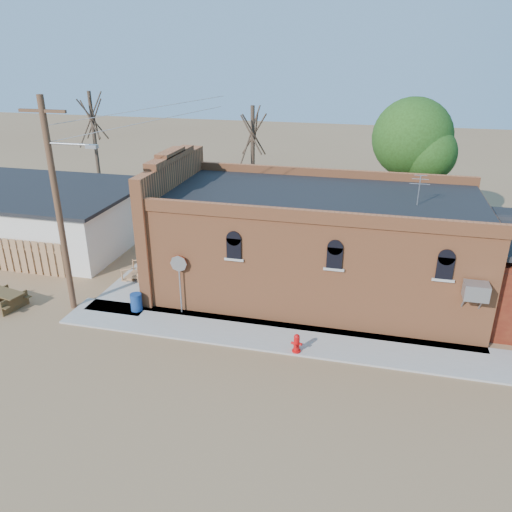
% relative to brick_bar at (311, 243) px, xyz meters
% --- Properties ---
extents(ground, '(120.00, 120.00, 0.00)m').
position_rel_brick_bar_xyz_m(ground, '(-1.64, -5.49, -2.34)').
color(ground, brown).
rests_on(ground, ground).
extents(sidewalk_south, '(19.00, 2.20, 0.08)m').
position_rel_brick_bar_xyz_m(sidewalk_south, '(-0.14, -4.59, -2.30)').
color(sidewalk_south, '#9E9991').
rests_on(sidewalk_south, ground).
extents(sidewalk_west, '(2.60, 10.00, 0.08)m').
position_rel_brick_bar_xyz_m(sidewalk_west, '(-7.94, 0.51, -2.30)').
color(sidewalk_west, '#9E9991').
rests_on(sidewalk_west, ground).
extents(brick_bar, '(16.40, 7.97, 6.30)m').
position_rel_brick_bar_xyz_m(brick_bar, '(0.00, 0.00, 0.00)').
color(brick_bar, '#C0683A').
rests_on(brick_bar, ground).
extents(wood_fence, '(5.20, 0.10, 1.80)m').
position_rel_brick_bar_xyz_m(wood_fence, '(-14.44, -1.69, -1.44)').
color(wood_fence, '#A87A4C').
rests_on(wood_fence, ground).
extents(utility_pole, '(3.12, 0.26, 9.00)m').
position_rel_brick_bar_xyz_m(utility_pole, '(-9.79, -4.29, 2.43)').
color(utility_pole, '#543421').
rests_on(utility_pole, ground).
extents(tree_bare_near, '(2.80, 2.80, 7.65)m').
position_rel_brick_bar_xyz_m(tree_bare_near, '(-4.64, 7.51, 3.62)').
color(tree_bare_near, '#4D392C').
rests_on(tree_bare_near, ground).
extents(tree_bare_far, '(2.80, 2.80, 8.16)m').
position_rel_brick_bar_xyz_m(tree_bare_far, '(-15.64, 8.51, 4.02)').
color(tree_bare_far, '#4D392C').
rests_on(tree_bare_far, ground).
extents(tree_leafy, '(4.40, 4.40, 8.15)m').
position_rel_brick_bar_xyz_m(tree_leafy, '(4.36, 8.01, 3.59)').
color(tree_leafy, '#4D392C').
rests_on(tree_leafy, ground).
extents(fire_hydrant, '(0.44, 0.43, 0.74)m').
position_rel_brick_bar_xyz_m(fire_hydrant, '(0.31, -5.50, -1.89)').
color(fire_hydrant, red).
rests_on(fire_hydrant, sidewalk_south).
extents(stop_sign, '(0.72, 0.12, 2.64)m').
position_rel_brick_bar_xyz_m(stop_sign, '(-4.99, -3.69, -0.23)').
color(stop_sign, '#999A9F').
rests_on(stop_sign, sidewalk_south).
extents(trash_barrel, '(0.53, 0.53, 0.77)m').
position_rel_brick_bar_xyz_m(trash_barrel, '(-6.94, -3.99, -1.88)').
color(trash_barrel, navy).
rests_on(trash_barrel, sidewalk_west).
extents(picnic_table, '(2.00, 1.66, 0.73)m').
position_rel_brick_bar_xyz_m(picnic_table, '(-12.74, -4.99, -1.86)').
color(picnic_table, '#503B20').
rests_on(picnic_table, ground).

